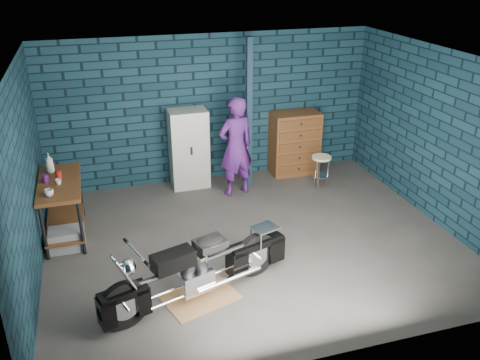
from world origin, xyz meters
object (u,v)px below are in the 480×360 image
(person, at_px, (236,147))
(motorcycle, at_px, (198,264))
(workbench, at_px, (63,209))
(storage_bin, at_px, (67,239))
(shop_stool, at_px, (321,173))
(locker, at_px, (189,149))
(tool_chest, at_px, (295,143))

(person, bearing_deg, motorcycle, 52.18)
(workbench, relative_size, storage_bin, 2.79)
(storage_bin, xyz_separation_m, shop_stool, (4.41, 0.83, 0.16))
(shop_stool, bearing_deg, motorcycle, -138.38)
(locker, bearing_deg, person, -38.18)
(workbench, bearing_deg, motorcycle, -51.96)
(workbench, xyz_separation_m, person, (2.90, 0.68, 0.43))
(workbench, bearing_deg, shop_stool, 5.49)
(motorcycle, relative_size, locker, 1.52)
(person, bearing_deg, locker, -50.98)
(workbench, height_order, motorcycle, motorcycle)
(workbench, relative_size, locker, 0.97)
(person, bearing_deg, shop_stool, 157.80)
(locker, bearing_deg, workbench, -150.32)
(motorcycle, distance_m, storage_bin, 2.34)
(person, height_order, locker, person)
(workbench, bearing_deg, storage_bin, -87.13)
(motorcycle, height_order, person, person)
(motorcycle, height_order, shop_stool, motorcycle)
(locker, xyz_separation_m, tool_chest, (2.07, 0.00, -0.12))
(motorcycle, height_order, storage_bin, motorcycle)
(tool_chest, bearing_deg, storage_bin, -158.76)
(person, distance_m, storage_bin, 3.17)
(workbench, xyz_separation_m, tool_chest, (4.25, 1.25, 0.15))
(shop_stool, bearing_deg, storage_bin, -169.41)
(storage_bin, height_order, locker, locker)
(workbench, bearing_deg, person, 13.16)
(tool_chest, relative_size, shop_stool, 1.92)
(tool_chest, bearing_deg, workbench, -163.68)
(motorcycle, xyz_separation_m, tool_chest, (2.63, 3.32, 0.12))
(person, height_order, tool_chest, person)
(person, relative_size, storage_bin, 3.54)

